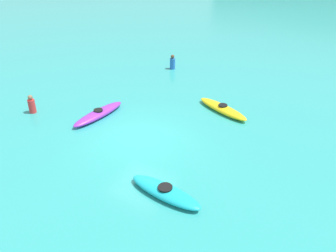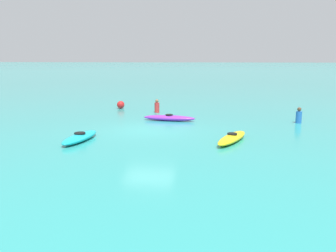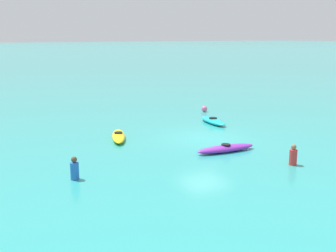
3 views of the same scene
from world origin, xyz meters
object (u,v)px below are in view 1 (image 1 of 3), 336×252
kayak_yellow (223,109)px  person_near_shore (32,105)px  person_by_kayaks (172,63)px  kayak_purple (99,114)px  kayak_cyan (165,192)px

kayak_yellow → person_near_shore: person_near_shore is taller
kayak_yellow → person_by_kayaks: size_ratio=3.37×
kayak_purple → person_by_kayaks: bearing=92.2°
kayak_yellow → person_by_kayaks: (-4.93, 3.80, 0.22)m
kayak_cyan → kayak_purple: (-5.46, 3.14, -0.00)m
kayak_purple → person_near_shore: (-2.94, -1.23, 0.22)m
kayak_yellow → person_by_kayaks: person_by_kayaks is taller
kayak_yellow → kayak_purple: size_ratio=0.98×
person_by_kayaks → kayak_yellow: bearing=-37.6°
kayak_yellow → kayak_cyan: 6.56m
person_near_shore → kayak_purple: bearing=22.6°
kayak_cyan → kayak_purple: bearing=150.1°
kayak_purple → person_near_shore: bearing=-157.4°
kayak_purple → person_near_shore: person_near_shore is taller
kayak_cyan → person_by_kayaks: bearing=119.1°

